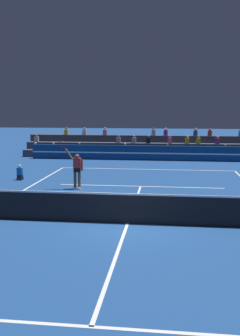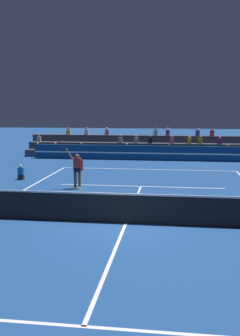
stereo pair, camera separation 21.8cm
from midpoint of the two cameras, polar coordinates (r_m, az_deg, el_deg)
name	(u,v)px [view 1 (the left image)]	position (r m, az deg, el deg)	size (l,w,h in m)	color
ground_plane	(128,224)	(13.56, 0.64, -8.08)	(120.00, 120.00, 0.00)	navy
court_lines	(128,224)	(13.56, 0.64, -8.06)	(11.10, 23.90, 0.01)	white
tennis_net	(128,208)	(13.41, 0.64, -5.86)	(12.00, 0.10, 1.10)	slate
sponsor_banner_wall	(150,153)	(29.34, 4.15, 2.18)	(18.00, 0.26, 1.10)	navy
bleacher_stand	(151,148)	(31.85, 4.39, 2.89)	(20.35, 2.85, 2.28)	#383D4C
ball_kid_courtside	(20,174)	(22.14, -14.60, -0.84)	(0.30, 0.36, 0.84)	black
tennis_player	(77,169)	(19.07, -6.64, -0.15)	(1.20, 0.33, 2.41)	brown
tennis_ball	(69,179)	(21.63, -7.71, -1.65)	(0.07, 0.07, 0.07)	#C6DB33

